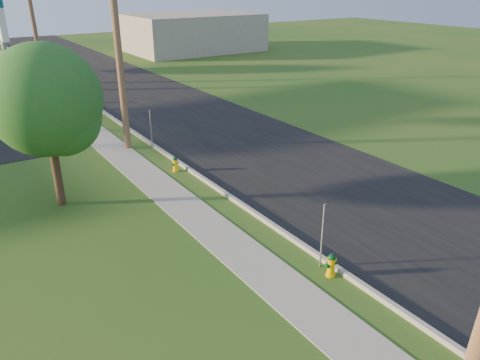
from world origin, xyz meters
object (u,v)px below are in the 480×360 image
hydrant_mid (175,164)px  hydrant_far (82,98)px  utility_pole_mid (118,43)px  hydrant_near (331,265)px  tree_verge (49,105)px  price_pylon (1,27)px  utility_pole_far (33,20)px

hydrant_mid → hydrant_far: hydrant_far is taller
utility_pole_mid → hydrant_near: bearing=-86.7°
utility_pole_mid → tree_verge: utility_pole_mid is taller
price_pylon → tree_verge: size_ratio=1.18×
utility_pole_mid → utility_pole_far: bearing=90.0°
price_pylon → hydrant_mid: size_ratio=10.18×
utility_pole_mid → tree_verge: (-4.20, -4.63, -1.23)m
hydrant_mid → hydrant_far: (0.13, 14.08, 0.05)m
hydrant_mid → tree_verge: bearing=-172.3°
utility_pole_far → hydrant_mid: utility_pole_far is taller
hydrant_near → utility_pole_mid: bearing=93.3°
utility_pole_mid → hydrant_far: (0.73, 10.10, -4.57)m
utility_pole_far → tree_verge: 23.04m
hydrant_far → price_pylon: bearing=-135.2°
utility_pole_far → hydrant_far: 9.08m
price_pylon → hydrant_far: price_pylon is taller
price_pylon → hydrant_far: 8.25m
hydrant_near → utility_pole_far: bearing=91.4°
tree_verge → hydrant_mid: tree_verge is taller
hydrant_near → hydrant_mid: hydrant_near is taller
hydrant_near → hydrant_far: hydrant_far is taller
utility_pole_mid → hydrant_near: utility_pole_mid is taller
price_pylon → hydrant_far: bearing=44.8°
utility_pole_far → hydrant_near: size_ratio=13.09×
utility_pole_mid → price_pylon: bearing=125.3°
utility_pole_mid → tree_verge: 6.37m
utility_pole_mid → utility_pole_far: (0.00, 18.00, -0.15)m
utility_pole_far → price_pylon: bearing=-107.3°
utility_pole_mid → hydrant_far: 11.11m
tree_verge → hydrant_near: (4.98, -8.67, -3.37)m
utility_pole_far → price_pylon: utility_pole_far is taller
utility_pole_mid → tree_verge: bearing=-132.2°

